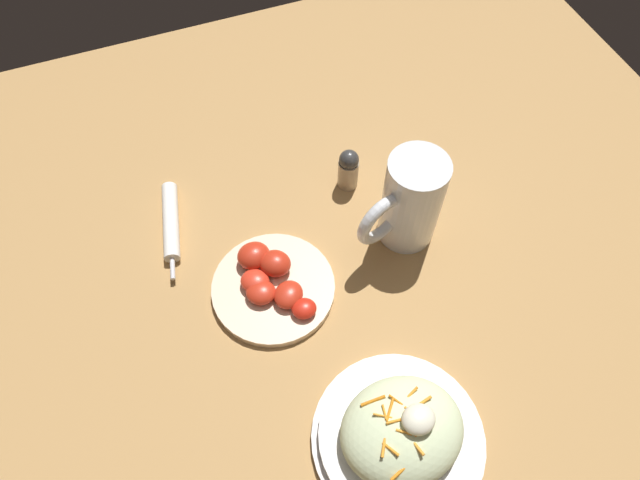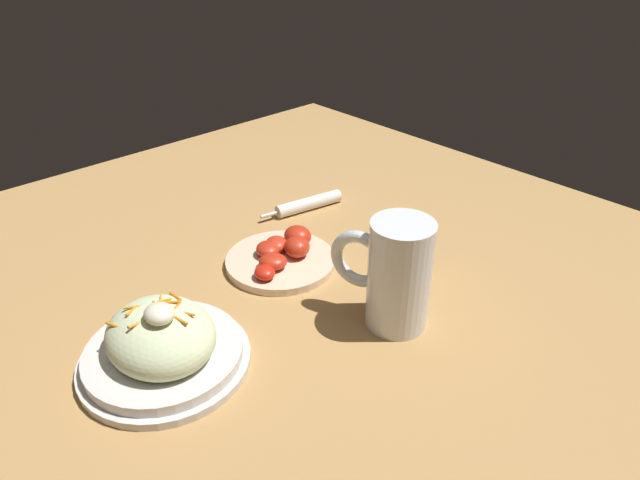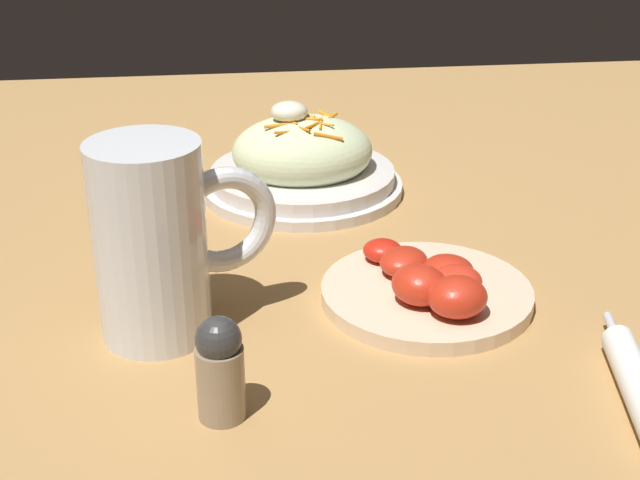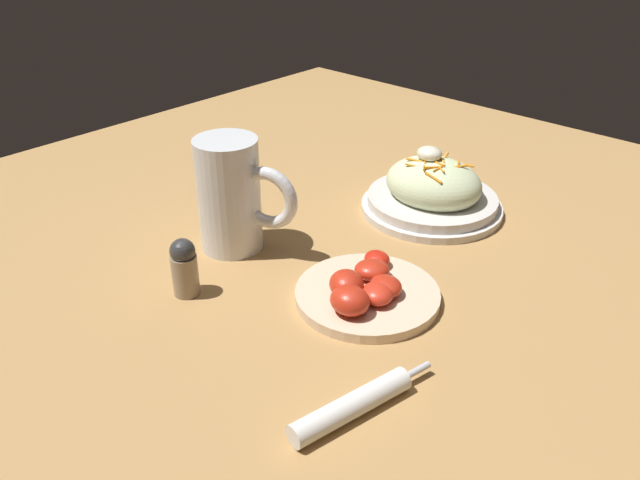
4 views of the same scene
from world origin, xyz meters
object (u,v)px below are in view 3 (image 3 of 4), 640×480
object	(u,v)px
tomato_plate	(429,288)
salt_shaker	(220,368)
napkin_roll	(639,389)
salad_plate	(302,164)
beer_mug	(156,250)

from	to	relation	value
tomato_plate	salt_shaker	xyz separation A→B (m)	(-0.18, -0.14, 0.02)
tomato_plate	napkin_roll	bearing A→B (deg)	-54.68
salad_plate	beer_mug	distance (m)	0.32
salad_plate	salt_shaker	distance (m)	0.42
beer_mug	napkin_roll	size ratio (longest dim) A/B	0.93
salad_plate	napkin_roll	size ratio (longest dim) A/B	1.27
salad_plate	tomato_plate	xyz separation A→B (m)	(0.08, -0.27, -0.02)
napkin_roll	tomato_plate	world-z (taller)	tomato_plate
napkin_roll	tomato_plate	distance (m)	0.20
napkin_roll	tomato_plate	xyz separation A→B (m)	(-0.12, 0.16, 0.00)
napkin_roll	tomato_plate	bearing A→B (deg)	125.32
beer_mug	napkin_roll	world-z (taller)	beer_mug
salad_plate	salt_shaker	bearing A→B (deg)	-103.65
salt_shaker	salad_plate	bearing A→B (deg)	76.35
salad_plate	tomato_plate	world-z (taller)	salad_plate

